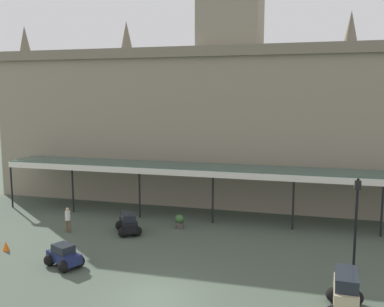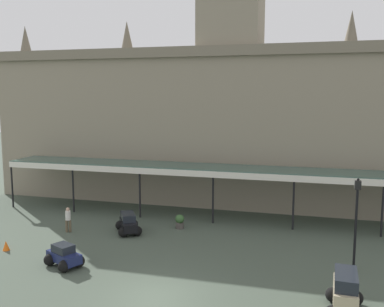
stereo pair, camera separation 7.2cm
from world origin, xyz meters
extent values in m
plane|color=#414D40|center=(0.00, 0.00, 0.00)|extent=(140.00, 140.00, 0.00)
cube|color=gray|center=(0.00, 18.27, 6.36)|extent=(40.69, 5.62, 12.72)
cube|color=#756C5B|center=(0.00, 15.31, 12.32)|extent=(40.69, 0.30, 0.80)
cone|color=#675F50|center=(-19.35, 18.27, 14.02)|extent=(1.10, 1.10, 2.60)
cone|color=#675F50|center=(-9.16, 18.27, 14.02)|extent=(1.10, 1.10, 2.60)
cone|color=#675F50|center=(9.16, 18.27, 14.02)|extent=(1.10, 1.10, 2.60)
cube|color=#38564C|center=(0.00, 13.26, 3.74)|extent=(33.16, 3.20, 0.16)
cube|color=silver|center=(0.00, 11.66, 3.54)|extent=(33.16, 0.12, 0.44)
cylinder|color=black|center=(-16.58, 11.81, 1.83)|extent=(0.14, 0.14, 3.66)
cylinder|color=black|center=(-11.05, 11.81, 1.83)|extent=(0.14, 0.14, 3.66)
cylinder|color=black|center=(-5.53, 11.81, 1.83)|extent=(0.14, 0.14, 3.66)
cylinder|color=black|center=(0.00, 11.81, 1.83)|extent=(0.14, 0.14, 3.66)
cylinder|color=black|center=(5.53, 11.81, 1.83)|extent=(0.14, 0.14, 3.66)
cylinder|color=black|center=(11.05, 11.81, 1.83)|extent=(0.14, 0.14, 3.66)
cube|color=black|center=(-4.90, 8.24, 0.54)|extent=(1.95, 2.39, 0.55)
cube|color=#1E232B|center=(-5.00, 8.41, 1.05)|extent=(1.52, 1.75, 0.45)
sphere|color=black|center=(-4.10, 7.82, 0.32)|extent=(0.64, 0.64, 0.64)
sphere|color=black|center=(-4.87, 7.34, 0.32)|extent=(0.64, 0.64, 0.64)
sphere|color=black|center=(-4.92, 9.13, 0.32)|extent=(0.64, 0.64, 0.64)
sphere|color=black|center=(-5.69, 8.66, 0.32)|extent=(0.64, 0.64, 0.64)
cube|color=tan|center=(8.09, 0.92, 0.74)|extent=(1.06, 2.44, 0.95)
cube|color=#1E232B|center=(8.09, 0.87, 1.50)|extent=(0.99, 1.94, 0.55)
sphere|color=black|center=(7.66, 1.80, 0.32)|extent=(0.64, 0.64, 0.64)
sphere|color=black|center=(8.60, 1.75, 0.32)|extent=(0.64, 0.64, 0.64)
cube|color=#19214C|center=(-5.91, 2.15, 0.52)|extent=(2.23, 1.66, 0.50)
cube|color=#1E232B|center=(-5.95, 2.17, 0.98)|extent=(1.33, 1.19, 0.42)
sphere|color=black|center=(-5.11, 2.26, 0.32)|extent=(0.64, 0.64, 0.64)
sphere|color=black|center=(-5.48, 1.47, 0.32)|extent=(0.64, 0.64, 0.64)
sphere|color=black|center=(-6.33, 2.83, 0.32)|extent=(0.64, 0.64, 0.64)
sphere|color=black|center=(-6.70, 2.03, 0.32)|extent=(0.64, 0.64, 0.64)
cylinder|color=brown|center=(-8.70, 7.37, 0.41)|extent=(0.17, 0.17, 0.82)
cylinder|color=brown|center=(-8.90, 7.28, 0.41)|extent=(0.17, 0.17, 0.82)
cylinder|color=silver|center=(-8.80, 7.32, 1.13)|extent=(0.34, 0.34, 0.62)
sphere|color=tan|center=(-8.80, 7.32, 1.55)|extent=(0.23, 0.23, 0.23)
cylinder|color=black|center=(8.85, 5.60, 2.16)|extent=(0.13, 0.13, 4.32)
cube|color=black|center=(8.85, 5.60, 4.54)|extent=(0.30, 0.30, 0.44)
sphere|color=black|center=(8.85, 5.60, 4.82)|extent=(0.14, 0.14, 0.14)
cone|color=orange|center=(-10.48, 3.33, 0.28)|extent=(0.40, 0.40, 0.57)
cylinder|color=#47423D|center=(-1.91, 10.01, 0.21)|extent=(0.56, 0.56, 0.42)
sphere|color=#34592C|center=(-1.91, 10.01, 0.66)|extent=(0.60, 0.60, 0.60)
camera|label=1|loc=(6.38, -17.13, 9.06)|focal=40.32mm
camera|label=2|loc=(6.45, -17.11, 9.06)|focal=40.32mm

